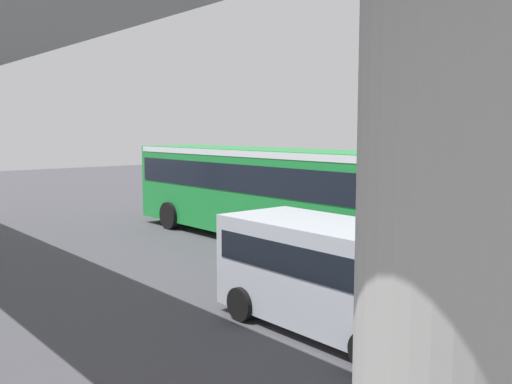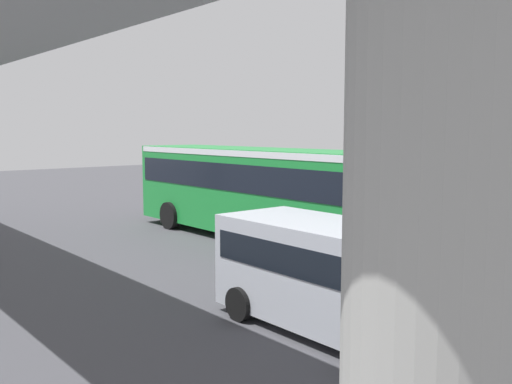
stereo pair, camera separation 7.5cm
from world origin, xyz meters
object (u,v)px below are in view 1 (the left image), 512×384
at_px(pedestrian, 214,187).
at_px(city_bus, 257,185).
at_px(parked_van, 335,270).
at_px(bicycle_red, 486,299).
at_px(traffic_sign, 339,179).
at_px(bicycle_green, 400,279).

bearing_deg(pedestrian, city_bus, 153.18).
xyz_separation_m(parked_van, bicycle_red, (-1.47, -2.93, -0.81)).
xyz_separation_m(pedestrian, traffic_sign, (-8.38, 0.12, 1.00)).
height_order(parked_van, traffic_sign, traffic_sign).
xyz_separation_m(bicycle_green, pedestrian, (15.37, -5.97, 0.51)).
relative_size(city_bus, pedestrian, 6.44).
height_order(bicycle_green, traffic_sign, traffic_sign).
height_order(parked_van, bicycle_red, parked_van).
bearing_deg(pedestrian, bicycle_red, 161.22).
bearing_deg(parked_van, city_bus, -31.29).
relative_size(city_bus, parked_van, 2.40).
relative_size(bicycle_red, pedestrian, 0.99).
height_order(city_bus, bicycle_red, city_bus).
bearing_deg(traffic_sign, bicycle_green, 140.07).
height_order(bicycle_red, traffic_sign, traffic_sign).
xyz_separation_m(city_bus, bicycle_green, (-7.19, 1.83, -1.51)).
bearing_deg(city_bus, pedestrian, -26.82).
bearing_deg(traffic_sign, city_bus, 87.08).
xyz_separation_m(bicycle_red, traffic_sign, (9.01, -5.79, 1.52)).
distance_m(city_bus, pedestrian, 9.22).
distance_m(city_bus, traffic_sign, 4.02).
height_order(parked_van, bicycle_green, parked_van).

